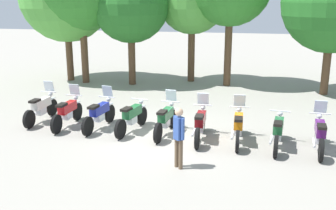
{
  "coord_description": "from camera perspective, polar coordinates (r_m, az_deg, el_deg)",
  "views": [
    {
      "loc": [
        2.73,
        -11.69,
        4.29
      ],
      "look_at": [
        0.0,
        0.5,
        0.9
      ],
      "focal_mm": 42.14,
      "sensor_mm": 36.0,
      "label": 1
    }
  ],
  "objects": [
    {
      "name": "ground_plane",
      "position": [
        12.75,
        -0.49,
        -4.48
      ],
      "size": [
        80.0,
        80.0,
        0.0
      ],
      "primitive_type": "plane",
      "color": "gray"
    },
    {
      "name": "tree_3",
      "position": [
        20.77,
        3.51,
        14.94
      ],
      "size": [
        3.52,
        3.52,
        6.0
      ],
      "color": "brown",
      "rests_on": "ground_plane"
    },
    {
      "name": "person_1",
      "position": [
        10.11,
        1.57,
        -4.15
      ],
      "size": [
        0.36,
        0.32,
        1.63
      ],
      "rotation": [
        0.0,
        0.0,
        0.86
      ],
      "color": "brown",
      "rests_on": "ground_plane"
    },
    {
      "name": "motorcycle_0",
      "position": [
        14.8,
        -17.84,
        -0.34
      ],
      "size": [
        0.62,
        2.19,
        1.37
      ],
      "rotation": [
        0.0,
        0.0,
        1.56
      ],
      "color": "black",
      "rests_on": "ground_plane"
    },
    {
      "name": "motorcycle_6",
      "position": [
        12.25,
        10.12,
        -3.0
      ],
      "size": [
        0.62,
        2.19,
        1.37
      ],
      "rotation": [
        0.0,
        0.0,
        1.6
      ],
      "color": "black",
      "rests_on": "ground_plane"
    },
    {
      "name": "motorcycle_2",
      "position": [
        13.54,
        -9.86,
        -1.24
      ],
      "size": [
        0.64,
        2.19,
        1.37
      ],
      "rotation": [
        0.0,
        0.0,
        1.46
      ],
      "color": "black",
      "rests_on": "ground_plane"
    },
    {
      "name": "motorcycle_5",
      "position": [
        12.33,
        4.7,
        -2.7
      ],
      "size": [
        0.62,
        2.19,
        1.37
      ],
      "rotation": [
        0.0,
        0.0,
        1.6
      ],
      "color": "black",
      "rests_on": "ground_plane"
    },
    {
      "name": "tree_2",
      "position": [
        20.03,
        -5.44,
        14.32
      ],
      "size": [
        3.83,
        3.83,
        5.95
      ],
      "color": "brown",
      "rests_on": "ground_plane"
    },
    {
      "name": "motorcycle_7",
      "position": [
        12.08,
        15.61,
        -3.68
      ],
      "size": [
        0.63,
        2.19,
        0.99
      ],
      "rotation": [
        0.0,
        0.0,
        1.47
      ],
      "color": "black",
      "rests_on": "ground_plane"
    },
    {
      "name": "motorcycle_3",
      "position": [
        13.1,
        -5.23,
        -1.69
      ],
      "size": [
        0.71,
        2.18,
        0.99
      ],
      "rotation": [
        0.0,
        0.0,
        1.4
      ],
      "color": "black",
      "rests_on": "ground_plane"
    },
    {
      "name": "motorcycle_8",
      "position": [
        12.2,
        21.09,
        -3.89
      ],
      "size": [
        0.62,
        2.19,
        1.37
      ],
      "rotation": [
        0.0,
        0.0,
        1.5
      ],
      "color": "black",
      "rests_on": "ground_plane"
    },
    {
      "name": "tree_5",
      "position": [
        19.12,
        22.76,
        13.51
      ],
      "size": [
        4.44,
        4.44,
        6.34
      ],
      "color": "brown",
      "rests_on": "ground_plane"
    },
    {
      "name": "motorcycle_1",
      "position": [
        14.0,
        -14.33,
        -0.95
      ],
      "size": [
        0.62,
        2.19,
        1.37
      ],
      "rotation": [
        0.0,
        0.0,
        1.56
      ],
      "color": "black",
      "rests_on": "ground_plane"
    },
    {
      "name": "motorcycle_4",
      "position": [
        12.73,
        -0.34,
        -2.06
      ],
      "size": [
        0.62,
        2.19,
        1.37
      ],
      "rotation": [
        0.0,
        0.0,
        1.5
      ],
      "color": "black",
      "rests_on": "ground_plane"
    }
  ]
}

